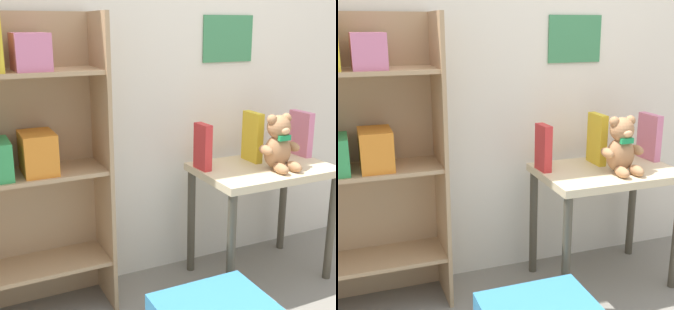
% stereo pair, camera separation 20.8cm
% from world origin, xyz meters
% --- Properties ---
extents(wall_back, '(4.80, 0.07, 2.50)m').
position_xyz_m(wall_back, '(0.00, 1.34, 1.25)').
color(wall_back, silver).
rests_on(wall_back, ground_plane).
extents(bookshelf_side, '(0.74, 0.27, 1.30)m').
position_xyz_m(bookshelf_side, '(-0.90, 1.19, 0.75)').
color(bookshelf_side, tan).
rests_on(bookshelf_side, ground_plane).
extents(display_table, '(0.65, 0.43, 0.59)m').
position_xyz_m(display_table, '(0.24, 1.02, 0.49)').
color(display_table, beige).
rests_on(display_table, ground_plane).
extents(teddy_bear, '(0.20, 0.18, 0.26)m').
position_xyz_m(teddy_bear, '(0.27, 0.95, 0.71)').
color(teddy_bear, '#A8754C').
rests_on(teddy_bear, display_table).
extents(book_standing_red, '(0.04, 0.11, 0.22)m').
position_xyz_m(book_standing_red, '(-0.05, 1.10, 0.70)').
color(book_standing_red, red).
rests_on(book_standing_red, display_table).
extents(book_standing_yellow, '(0.04, 0.13, 0.25)m').
position_xyz_m(book_standing_yellow, '(0.24, 1.12, 0.71)').
color(book_standing_yellow, gold).
rests_on(book_standing_yellow, display_table).
extents(book_standing_pink, '(0.04, 0.15, 0.23)m').
position_xyz_m(book_standing_pink, '(0.53, 1.10, 0.70)').
color(book_standing_pink, '#D17093').
rests_on(book_standing_pink, display_table).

